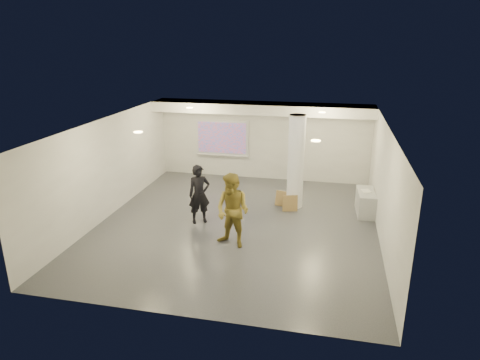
% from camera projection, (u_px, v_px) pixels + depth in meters
% --- Properties ---
extents(floor, '(8.00, 9.00, 0.01)m').
position_uv_depth(floor, '(237.00, 224.00, 12.59)').
color(floor, '#35373C').
rests_on(floor, ground).
extents(ceiling, '(8.00, 9.00, 0.01)m').
position_uv_depth(ceiling, '(237.00, 124.00, 11.64)').
color(ceiling, silver).
rests_on(ceiling, floor).
extents(wall_back, '(8.00, 0.01, 3.00)m').
position_uv_depth(wall_back, '(263.00, 141.00, 16.28)').
color(wall_back, beige).
rests_on(wall_back, floor).
extents(wall_front, '(8.00, 0.01, 3.00)m').
position_uv_depth(wall_front, '(184.00, 249.00, 7.95)').
color(wall_front, beige).
rests_on(wall_front, floor).
extents(wall_left, '(0.01, 9.00, 3.00)m').
position_uv_depth(wall_left, '(108.00, 167.00, 12.93)').
color(wall_left, beige).
rests_on(wall_left, floor).
extents(wall_right, '(0.01, 9.00, 3.00)m').
position_uv_depth(wall_right, '(384.00, 186.00, 11.30)').
color(wall_right, beige).
rests_on(wall_right, floor).
extents(soffit_band, '(8.00, 1.10, 0.36)m').
position_uv_depth(soffit_band, '(261.00, 108.00, 15.36)').
color(soffit_band, white).
rests_on(soffit_band, ceiling).
extents(downlight_nw, '(0.22, 0.22, 0.02)m').
position_uv_depth(downlight_nw, '(190.00, 108.00, 14.41)').
color(downlight_nw, '#FFDB88').
rests_on(downlight_nw, ceiling).
extents(downlight_ne, '(0.22, 0.22, 0.02)m').
position_uv_depth(downlight_ne, '(322.00, 112.00, 13.52)').
color(downlight_ne, '#FFDB88').
rests_on(downlight_ne, ceiling).
extents(downlight_sw, '(0.22, 0.22, 0.02)m').
position_uv_depth(downlight_sw, '(138.00, 132.00, 10.70)').
color(downlight_sw, '#FFDB88').
rests_on(downlight_sw, ceiling).
extents(downlight_se, '(0.22, 0.22, 0.02)m').
position_uv_depth(downlight_se, '(316.00, 141.00, 9.81)').
color(downlight_se, '#FFDB88').
rests_on(downlight_se, ceiling).
extents(column, '(0.52, 0.52, 3.00)m').
position_uv_depth(column, '(296.00, 162.00, 13.48)').
color(column, white).
rests_on(column, floor).
extents(projection_screen, '(2.10, 0.13, 1.42)m').
position_uv_depth(projection_screen, '(222.00, 138.00, 16.56)').
color(projection_screen, silver).
rests_on(projection_screen, wall_back).
extents(credenza, '(0.58, 1.26, 0.72)m').
position_uv_depth(credenza, '(366.00, 202.00, 13.28)').
color(credenza, '#9B9EA0').
rests_on(credenza, floor).
extents(papers_stack, '(0.35, 0.40, 0.02)m').
position_uv_depth(papers_stack, '(366.00, 191.00, 13.19)').
color(papers_stack, white).
rests_on(papers_stack, credenza).
extents(cardboard_back, '(0.49, 0.24, 0.52)m').
position_uv_depth(cardboard_back, '(290.00, 203.00, 13.48)').
color(cardboard_back, olive).
rests_on(cardboard_back, floor).
extents(cardboard_front, '(0.48, 0.27, 0.50)m').
position_uv_depth(cardboard_front, '(282.00, 199.00, 13.90)').
color(cardboard_front, olive).
rests_on(cardboard_front, floor).
extents(woman, '(0.77, 0.69, 1.76)m').
position_uv_depth(woman, '(199.00, 194.00, 12.48)').
color(woman, black).
rests_on(woman, floor).
extents(man, '(1.16, 1.04, 1.98)m').
position_uv_depth(man, '(233.00, 211.00, 11.01)').
color(man, olive).
rests_on(man, floor).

